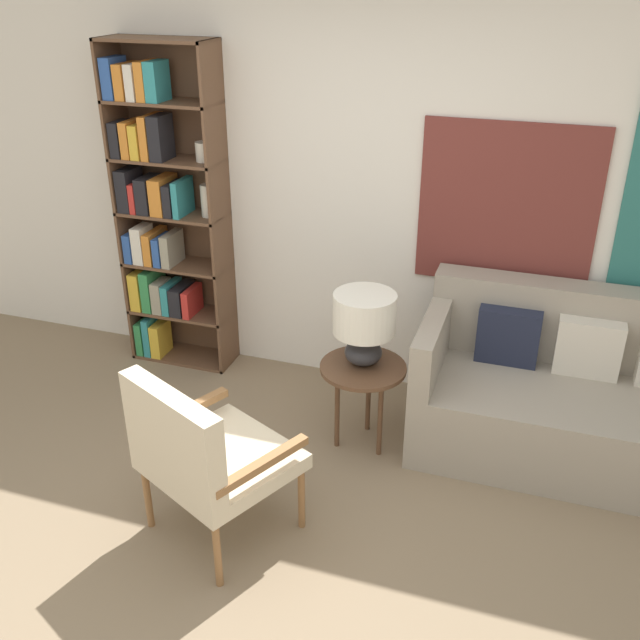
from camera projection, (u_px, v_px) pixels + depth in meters
name	position (u px, v px, depth m)	size (l,w,h in m)	color
ground_plane	(231.00, 582.00, 3.34)	(14.00, 14.00, 0.00)	#847056
wall_back	(364.00, 186.00, 4.43)	(6.40, 0.08, 2.70)	white
bookshelf	(162.00, 212.00, 4.77)	(0.72, 0.30, 2.20)	brown
armchair	(201.00, 451.00, 3.36)	(0.85, 0.83, 0.92)	olive
couch	(580.00, 399.00, 4.10)	(1.84, 0.87, 0.93)	#9E9384
side_table	(363.00, 375.00, 4.10)	(0.50, 0.50, 0.53)	brown
table_lamp	(364.00, 321.00, 3.98)	(0.36, 0.36, 0.43)	#2D2D33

